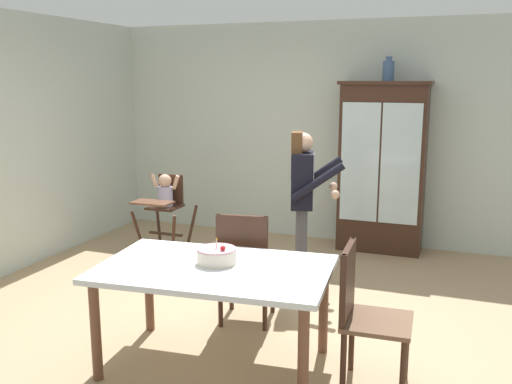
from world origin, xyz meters
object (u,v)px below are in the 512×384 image
object	(u,v)px
dining_chair_far_side	(245,261)
dining_chair_right_end	(362,307)
adult_person	(303,192)
birthday_cake	(217,256)
china_cabinet	(382,167)
dining_table	(215,278)
high_chair_with_toddler	(165,200)
ceramic_vase	(389,70)

from	to	relation	value
dining_chair_far_side	dining_chair_right_end	world-z (taller)	same
adult_person	dining_chair_far_side	size ratio (longest dim) A/B	1.59
birthday_cake	dining_chair_far_side	xyz separation A→B (m)	(-0.04, 0.63, -0.24)
china_cabinet	dining_table	xyz separation A→B (m)	(-0.67, -3.23, -0.35)
high_chair_with_toddler	dining_chair_right_end	world-z (taller)	dining_chair_right_end
china_cabinet	adult_person	xyz separation A→B (m)	(-0.51, -1.58, -0.03)
high_chair_with_toddler	adult_person	xyz separation A→B (m)	(1.77, -0.49, 0.31)
ceramic_vase	adult_person	xyz separation A→B (m)	(-0.53, -1.58, -1.14)
ceramic_vase	adult_person	size ratio (longest dim) A/B	0.18
adult_person	dining_table	xyz separation A→B (m)	(-0.16, -1.65, -0.31)
china_cabinet	ceramic_vase	size ratio (longest dim) A/B	7.36
ceramic_vase	high_chair_with_toddler	world-z (taller)	ceramic_vase
birthday_cake	dining_chair_far_side	size ratio (longest dim) A/B	0.29
ceramic_vase	dining_chair_right_end	distance (m)	3.51
high_chair_with_toddler	dining_chair_far_side	world-z (taller)	dining_chair_far_side
dining_table	dining_chair_right_end	world-z (taller)	dining_chair_right_end
ceramic_vase	dining_chair_far_side	xyz separation A→B (m)	(-0.74, -2.52, -1.55)
china_cabinet	high_chair_with_toddler	distance (m)	2.55
ceramic_vase	dining_table	distance (m)	3.61
china_cabinet	dining_chair_far_side	xyz separation A→B (m)	(-0.72, -2.52, -0.44)
china_cabinet	dining_chair_far_side	bearing A→B (deg)	-106.02
ceramic_vase	adult_person	bearing A→B (deg)	-108.46
high_chair_with_toddler	dining_chair_far_side	xyz separation A→B (m)	(1.56, -1.43, -0.10)
birthday_cake	adult_person	bearing A→B (deg)	83.72
birthday_cake	dining_chair_right_end	xyz separation A→B (m)	(1.03, 0.02, -0.24)
china_cabinet	dining_chair_far_side	distance (m)	2.66
china_cabinet	dining_chair_far_side	size ratio (longest dim) A/B	2.07
dining_chair_right_end	dining_table	bearing A→B (deg)	92.47
adult_person	dining_table	distance (m)	1.69
ceramic_vase	birthday_cake	xyz separation A→B (m)	(-0.70, -3.16, -1.31)
dining_table	dining_chair_far_side	distance (m)	0.72
high_chair_with_toddler	dining_table	xyz separation A→B (m)	(1.61, -2.14, -0.00)
china_cabinet	ceramic_vase	xyz separation A→B (m)	(0.02, 0.00, 1.11)
china_cabinet	birthday_cake	xyz separation A→B (m)	(-0.68, -3.15, -0.20)
birthday_cake	dining_chair_right_end	bearing A→B (deg)	1.27
birthday_cake	dining_chair_right_end	distance (m)	1.05
china_cabinet	dining_chair_right_end	size ratio (longest dim) A/B	2.07
china_cabinet	dining_chair_far_side	world-z (taller)	china_cabinet
china_cabinet	dining_chair_right_end	world-z (taller)	china_cabinet
ceramic_vase	high_chair_with_toddler	bearing A→B (deg)	-154.59
ceramic_vase	high_chair_with_toddler	distance (m)	2.93
china_cabinet	adult_person	size ratio (longest dim) A/B	1.30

